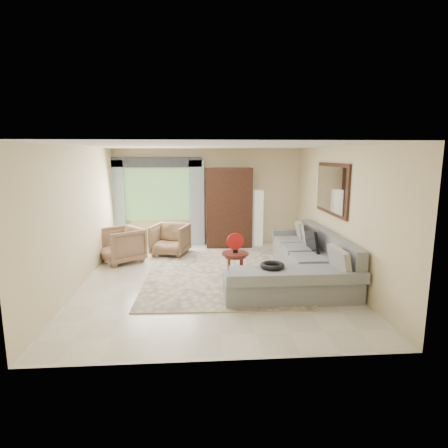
{
  "coord_description": "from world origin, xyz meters",
  "views": [
    {
      "loc": [
        -0.29,
        -7.11,
        2.45
      ],
      "look_at": [
        0.25,
        0.35,
        1.05
      ],
      "focal_mm": 30.0,
      "sensor_mm": 36.0,
      "label": 1
    }
  ],
  "objects": [
    {
      "name": "curtain_right",
      "position": [
        -0.3,
        2.88,
        1.15
      ],
      "size": [
        0.4,
        0.08,
        2.3
      ],
      "primitive_type": "cube",
      "color": "#9EB7CC",
      "rests_on": "ground"
    },
    {
      "name": "red_disc",
      "position": [
        0.45,
        0.0,
        0.76
      ],
      "size": [
        0.34,
        0.06,
        0.34
      ],
      "primitive_type": "cylinder",
      "rotation": [
        1.57,
        0.0,
        0.11
      ],
      "color": "red",
      "rests_on": "coffee_table"
    },
    {
      "name": "floor_lamp",
      "position": [
        1.35,
        2.78,
        0.75
      ],
      "size": [
        0.24,
        0.24,
        1.5
      ],
      "primitive_type": "cube",
      "color": "silver",
      "rests_on": "ground"
    },
    {
      "name": "garden_hose",
      "position": [
        1.0,
        -0.94,
        0.55
      ],
      "size": [
        0.43,
        0.43,
        0.09
      ],
      "primitive_type": "torus",
      "color": "black",
      "rests_on": "sectional_sofa"
    },
    {
      "name": "coffee_table",
      "position": [
        0.45,
        0.0,
        0.28
      ],
      "size": [
        0.53,
        0.53,
        0.53
      ],
      "rotation": [
        0.0,
        0.0,
        -0.41
      ],
      "color": "#511D15",
      "rests_on": "ground"
    },
    {
      "name": "curtain_left",
      "position": [
        -2.4,
        2.88,
        1.15
      ],
      "size": [
        0.4,
        0.08,
        2.3
      ],
      "primitive_type": "cube",
      "color": "#9EB7CC",
      "rests_on": "ground"
    },
    {
      "name": "armoire",
      "position": [
        0.55,
        2.72,
        1.05
      ],
      "size": [
        1.2,
        0.55,
        2.1
      ],
      "primitive_type": "cube",
      "color": "black",
      "rests_on": "ground"
    },
    {
      "name": "sectional_sofa",
      "position": [
        1.78,
        -0.18,
        0.28
      ],
      "size": [
        2.3,
        3.46,
        0.9
      ],
      "color": "gray",
      "rests_on": "ground"
    },
    {
      "name": "valance",
      "position": [
        -1.35,
        2.9,
        2.25
      ],
      "size": [
        2.4,
        0.12,
        0.26
      ],
      "primitive_type": "cube",
      "color": "#1E232D",
      "rests_on": "wall_back"
    },
    {
      "name": "potted_plant",
      "position": [
        -1.88,
        2.33,
        0.28
      ],
      "size": [
        0.64,
        0.6,
        0.56
      ],
      "primitive_type": "imported",
      "rotation": [
        0.0,
        0.0,
        0.39
      ],
      "color": "#999999",
      "rests_on": "ground"
    },
    {
      "name": "armchair_right",
      "position": [
        -0.96,
        1.94,
        0.38
      ],
      "size": [
        1.03,
        1.04,
        0.76
      ],
      "primitive_type": "imported",
      "rotation": [
        0.0,
        0.0,
        -0.3
      ],
      "color": "brown",
      "rests_on": "ground"
    },
    {
      "name": "wall_mirror",
      "position": [
        2.46,
        0.35,
        1.75
      ],
      "size": [
        0.05,
        1.7,
        1.05
      ],
      "color": "black",
      "rests_on": "wall_right"
    },
    {
      "name": "ground",
      "position": [
        0.0,
        0.0,
        0.0
      ],
      "size": [
        6.0,
        6.0,
        0.0
      ],
      "primitive_type": "plane",
      "color": "silver",
      "rests_on": "ground"
    },
    {
      "name": "area_rug",
      "position": [
        0.19,
        0.37,
        0.01
      ],
      "size": [
        3.14,
        4.1,
        0.02
      ],
      "primitive_type": "cube",
      "rotation": [
        0.0,
        0.0,
        -0.03
      ],
      "color": "beige",
      "rests_on": "ground"
    },
    {
      "name": "armchair_left",
      "position": [
        -2.04,
        1.37,
        0.4
      ],
      "size": [
        1.21,
        1.2,
        0.8
      ],
      "primitive_type": "imported",
      "rotation": [
        0.0,
        0.0,
        -0.95
      ],
      "color": "#89624B",
      "rests_on": "ground"
    },
    {
      "name": "window",
      "position": [
        -1.35,
        2.97,
        1.4
      ],
      "size": [
        1.8,
        0.04,
        1.4
      ],
      "primitive_type": "cube",
      "color": "#669E59",
      "rests_on": "wall_back"
    },
    {
      "name": "tv_screen",
      "position": [
        2.05,
        0.25,
        0.72
      ],
      "size": [
        0.14,
        0.74,
        0.48
      ],
      "primitive_type": "cube",
      "rotation": [
        0.0,
        -0.17,
        0.0
      ],
      "color": "black",
      "rests_on": "sectional_sofa"
    }
  ]
}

